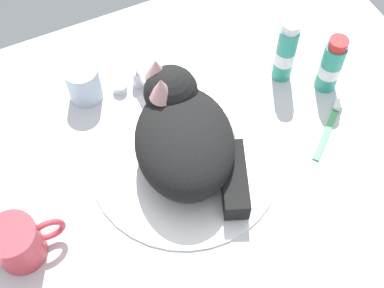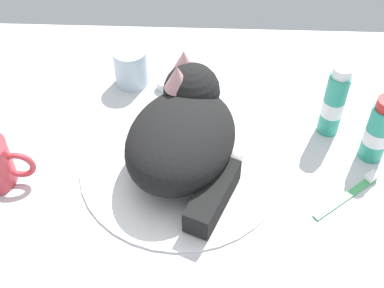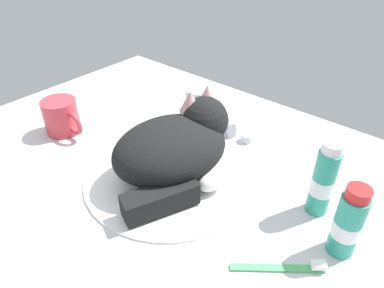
{
  "view_description": "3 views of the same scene",
  "coord_description": "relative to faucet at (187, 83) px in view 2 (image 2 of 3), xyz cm",
  "views": [
    {
      "loc": [
        -19.26,
        -43.41,
        81.02
      ],
      "look_at": [
        0.67,
        -1.59,
        7.73
      ],
      "focal_mm": 48.54,
      "sensor_mm": 36.0,
      "label": 1
    },
    {
      "loc": [
        4.19,
        -58.69,
        67.61
      ],
      "look_at": [
        1.84,
        -0.99,
        6.7
      ],
      "focal_mm": 49.22,
      "sensor_mm": 36.0,
      "label": 2
    },
    {
      "loc": [
        38.55,
        -38.85,
        45.38
      ],
      "look_at": [
        2.4,
        3.58,
        7.0
      ],
      "focal_mm": 33.04,
      "sensor_mm": 36.0,
      "label": 3
    }
  ],
  "objects": [
    {
      "name": "sink_basin",
      "position": [
        0.0,
        -19.1,
        -2.07
      ],
      "size": [
        34.27,
        34.27,
        0.88
      ],
      "primitive_type": "cylinder",
      "color": "white",
      "rests_on": "ground_plane"
    },
    {
      "name": "cat",
      "position": [
        0.57,
        -17.7,
        4.57
      ],
      "size": [
        23.22,
        29.88,
        15.07
      ],
      "color": "black",
      "rests_on": "sink_basin"
    },
    {
      "name": "toothpaste_bottle",
      "position": [
        25.97,
        -9.18,
        4.17
      ],
      "size": [
        3.87,
        3.87,
        14.3
      ],
      "color": "teal",
      "rests_on": "ground_plane"
    },
    {
      "name": "mouthwash_bottle",
      "position": [
        32.54,
        -15.11,
        3.41
      ],
      "size": [
        4.24,
        4.24,
        12.75
      ],
      "color": "teal",
      "rests_on": "ground_plane"
    },
    {
      "name": "ground_plane",
      "position": [
        0.0,
        -19.1,
        -4.01
      ],
      "size": [
        110.0,
        82.5,
        3.0
      ],
      "primitive_type": "cube",
      "color": "silver"
    },
    {
      "name": "toothbrush",
      "position": [
        27.64,
        -24.08,
        -1.98
      ],
      "size": [
        11.8,
        9.87,
        1.6
      ],
      "color": "#4CB266",
      "rests_on": "ground_plane"
    },
    {
      "name": "rinse_cup",
      "position": [
        -11.0,
        2.83,
        1.29
      ],
      "size": [
        6.47,
        6.47,
        7.59
      ],
      "color": "silver",
      "rests_on": "ground_plane"
    },
    {
      "name": "faucet",
      "position": [
        0.0,
        0.0,
        0.0
      ],
      "size": [
        11.94,
        9.83,
        5.83
      ],
      "color": "silver",
      "rests_on": "ground_plane"
    }
  ]
}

